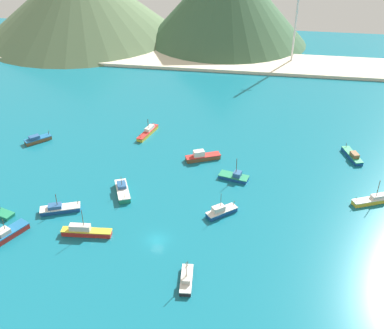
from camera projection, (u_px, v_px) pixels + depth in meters
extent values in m
cube|color=#146B7F|center=(182.00, 167.00, 121.82)|extent=(260.00, 280.00, 0.50)
cube|color=gold|center=(148.00, 133.00, 136.85)|extent=(4.45, 10.47, 0.95)
cube|color=red|center=(148.00, 132.00, 136.55)|extent=(4.54, 10.67, 0.20)
cube|color=silver|center=(149.00, 128.00, 137.26)|extent=(2.35, 4.00, 0.94)
cylinder|color=#4C3823|center=(140.00, 137.00, 132.64)|extent=(0.26, 0.58, 1.29)
cylinder|color=#4C3823|center=(148.00, 123.00, 135.67)|extent=(0.19, 0.19, 2.86)
cube|color=brown|center=(38.00, 140.00, 133.22)|extent=(6.98, 7.10, 1.04)
cube|color=#1E669E|center=(38.00, 138.00, 132.89)|extent=(7.12, 7.25, 0.20)
cube|color=#28568C|center=(34.00, 137.00, 132.12)|extent=(3.35, 3.38, 0.90)
cylinder|color=#4C3823|center=(48.00, 133.00, 134.29)|extent=(0.51, 0.52, 1.40)
cube|color=#14478C|center=(234.00, 177.00, 116.37)|extent=(7.90, 4.64, 0.82)
cube|color=#238C5B|center=(234.00, 176.00, 116.10)|extent=(8.06, 4.73, 0.20)
cube|color=#28568C|center=(237.00, 174.00, 115.42)|extent=(2.34, 2.60, 1.22)
cylinder|color=#4C3823|center=(237.00, 165.00, 114.20)|extent=(0.15, 0.15, 3.89)
cube|color=#14478C|center=(61.00, 209.00, 104.78)|extent=(9.19, 5.61, 0.98)
cube|color=white|center=(60.00, 207.00, 104.47)|extent=(9.37, 5.72, 0.20)
cube|color=#28568C|center=(55.00, 206.00, 104.00)|extent=(3.48, 2.87, 0.82)
cylinder|color=#4C3823|center=(78.00, 203.00, 104.89)|extent=(0.59, 0.32, 1.33)
cylinder|color=#4C3823|center=(56.00, 199.00, 103.16)|extent=(0.16, 0.16, 2.82)
cube|color=#14478C|center=(352.00, 156.00, 125.35)|extent=(4.82, 9.41, 0.92)
cube|color=#238C5B|center=(352.00, 154.00, 125.06)|extent=(4.91, 9.60, 0.20)
cube|color=brown|center=(355.00, 155.00, 123.77)|extent=(2.41, 3.16, 1.03)
cylinder|color=#4C3823|center=(346.00, 145.00, 128.25)|extent=(0.28, 0.56, 1.25)
cube|color=#14478C|center=(222.00, 212.00, 103.85)|extent=(7.08, 6.51, 0.96)
cube|color=white|center=(222.00, 210.00, 103.55)|extent=(7.22, 6.64, 0.20)
cube|color=beige|center=(218.00, 209.00, 102.74)|extent=(3.29, 3.16, 1.34)
cylinder|color=#4C3823|center=(234.00, 204.00, 104.72)|extent=(0.51, 0.46, 1.31)
cylinder|color=#4C3823|center=(221.00, 200.00, 101.77)|extent=(0.10, 0.10, 3.32)
cube|color=#232328|center=(187.00, 280.00, 86.08)|extent=(2.80, 7.49, 0.86)
cube|color=white|center=(186.00, 278.00, 85.80)|extent=(2.86, 7.64, 0.20)
cube|color=#B2ADA3|center=(186.00, 280.00, 84.70)|extent=(1.77, 2.01, 1.05)
cylinder|color=#4C3823|center=(188.00, 264.00, 88.34)|extent=(0.17, 0.53, 1.17)
cylinder|color=#4C3823|center=(186.00, 269.00, 83.84)|extent=(0.15, 0.15, 3.43)
cube|color=#198466|center=(123.00, 192.00, 110.65)|extent=(6.04, 9.09, 1.22)
cube|color=white|center=(122.00, 189.00, 110.27)|extent=(6.16, 9.27, 0.20)
cube|color=#28568C|center=(122.00, 185.00, 110.90)|extent=(3.01, 3.36, 0.83)
cylinder|color=#4C3823|center=(124.00, 196.00, 106.65)|extent=(0.39, 0.69, 1.64)
cylinder|color=#4C3823|center=(121.00, 181.00, 109.62)|extent=(0.12, 0.12, 2.31)
cube|color=red|center=(9.00, 234.00, 97.31)|extent=(6.49, 8.93, 1.20)
cube|color=#1E669E|center=(8.00, 231.00, 96.94)|extent=(6.62, 9.11, 0.20)
cube|color=beige|center=(3.00, 232.00, 95.91)|extent=(3.05, 3.18, 0.94)
cylinder|color=#4C3823|center=(3.00, 224.00, 95.32)|extent=(0.13, 0.13, 2.58)
cube|color=gold|center=(373.00, 201.00, 107.60)|extent=(10.30, 6.02, 1.02)
cube|color=white|center=(374.00, 199.00, 107.28)|extent=(10.51, 6.14, 0.20)
cube|color=beige|center=(379.00, 196.00, 107.28)|extent=(4.01, 2.90, 0.81)
cylinder|color=#4C3823|center=(357.00, 199.00, 105.97)|extent=(0.60, 0.35, 1.38)
cylinder|color=#4C3823|center=(378.00, 188.00, 105.82)|extent=(0.16, 0.16, 4.15)
cube|color=brown|center=(203.00, 158.00, 124.50)|extent=(9.58, 6.07, 1.10)
cube|color=red|center=(203.00, 156.00, 124.16)|extent=(9.78, 6.19, 0.20)
cube|color=silver|center=(199.00, 153.00, 123.43)|extent=(3.38, 2.84, 1.58)
cube|color=red|center=(87.00, 233.00, 97.66)|extent=(10.78, 2.83, 1.10)
cube|color=gold|center=(86.00, 230.00, 97.32)|extent=(11.00, 2.89, 0.20)
cube|color=beige|center=(80.00, 227.00, 97.01)|extent=(4.60, 1.83, 1.31)
cylinder|color=#4C3823|center=(82.00, 218.00, 95.56)|extent=(0.12, 0.12, 4.01)
cube|color=beige|center=(217.00, 61.00, 192.74)|extent=(247.00, 24.87, 1.20)
cylinder|color=silver|center=(296.00, 17.00, 182.37)|extent=(0.81, 0.81, 37.70)
cylinder|color=silver|center=(298.00, 6.00, 179.99)|extent=(0.41, 3.02, 0.41)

